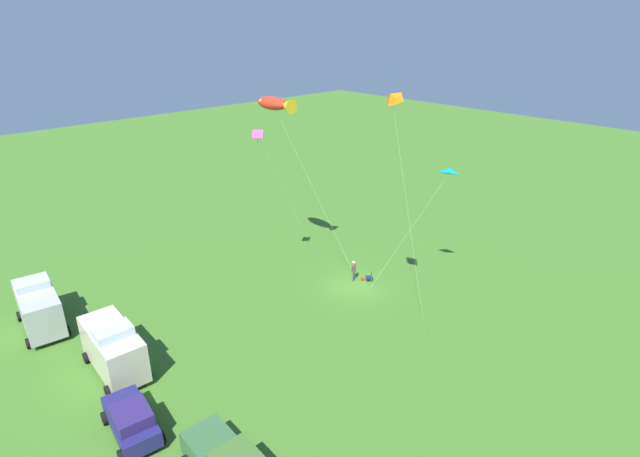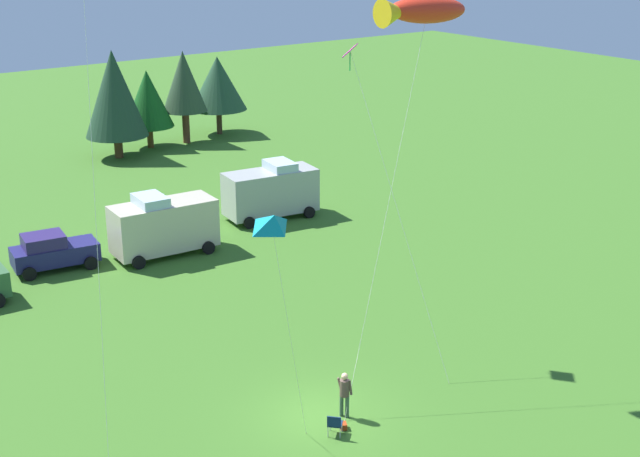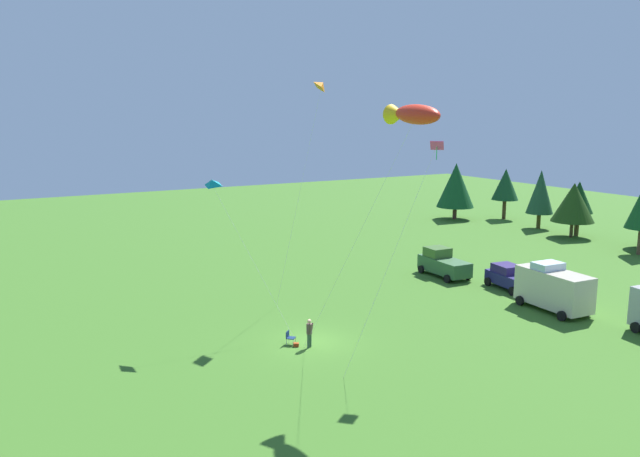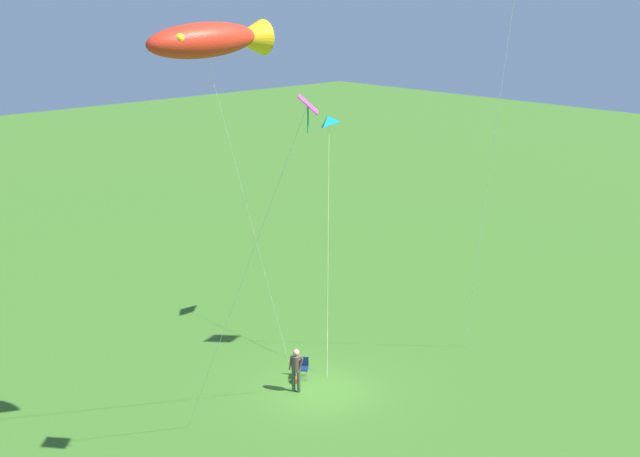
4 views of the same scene
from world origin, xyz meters
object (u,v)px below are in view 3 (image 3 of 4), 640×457
at_px(backpack_on_grass, 296,345).
at_px(car_navy_hatch, 509,277).
at_px(van_camper_beige, 553,288).
at_px(person_kite_flyer, 309,331).
at_px(kite_delta_teal, 212,183).
at_px(kite_diamond_rainbow, 432,158).
at_px(truck_green_flatbed, 443,263).
at_px(folding_chair, 290,337).
at_px(kite_delta_orange, 323,86).
at_px(kite_large_fish, 412,114).

height_order(backpack_on_grass, car_navy_hatch, car_navy_hatch).
height_order(backpack_on_grass, van_camper_beige, van_camper_beige).
relative_size(person_kite_flyer, kite_delta_teal, 0.18).
distance_m(van_camper_beige, kite_diamond_rainbow, 16.46).
height_order(person_kite_flyer, car_navy_hatch, car_navy_hatch).
xyz_separation_m(person_kite_flyer, car_navy_hatch, (-3.28, 19.80, -0.07)).
distance_m(car_navy_hatch, kite_delta_teal, 25.21).
bearing_deg(backpack_on_grass, kite_diamond_rainbow, 49.72).
distance_m(person_kite_flyer, kite_diamond_rainbow, 12.34).
xyz_separation_m(backpack_on_grass, car_navy_hatch, (-2.77, 20.42, 0.84)).
xyz_separation_m(person_kite_flyer, kite_diamond_rainbow, (4.41, 5.20, 10.29)).
height_order(truck_green_flatbed, kite_delta_teal, kite_delta_teal).
bearing_deg(folding_chair, kite_diamond_rainbow, 4.60).
bearing_deg(kite_delta_orange, van_camper_beige, 57.62).
bearing_deg(kite_large_fish, van_camper_beige, 102.35).
relative_size(kite_large_fish, kite_delta_teal, 1.45).
bearing_deg(person_kite_flyer, kite_delta_orange, 116.38).
bearing_deg(truck_green_flatbed, kite_diamond_rainbow, 139.30).
distance_m(kite_diamond_rainbow, kite_delta_orange, 11.70).
height_order(car_navy_hatch, kite_delta_orange, kite_delta_orange).
xyz_separation_m(folding_chair, kite_delta_teal, (-4.28, -3.04, 9.00)).
xyz_separation_m(van_camper_beige, kite_delta_orange, (-8.68, -13.69, 13.84)).
relative_size(car_navy_hatch, kite_large_fish, 0.31).
xyz_separation_m(truck_green_flatbed, kite_diamond_rainbow, (13.39, -12.69, 10.21)).
height_order(kite_diamond_rainbow, kite_delta_teal, kite_diamond_rainbow).
distance_m(person_kite_flyer, kite_delta_orange, 16.52).
xyz_separation_m(backpack_on_grass, truck_green_flatbed, (-8.46, 18.50, 0.99)).
distance_m(backpack_on_grass, kite_diamond_rainbow, 13.55).
bearing_deg(kite_delta_orange, person_kite_flyer, -35.52).
xyz_separation_m(kite_delta_orange, kite_delta_teal, (1.18, -8.48, -6.00)).
xyz_separation_m(person_kite_flyer, van_camper_beige, (2.18, 18.33, 0.62)).
bearing_deg(folding_chair, kite_delta_orange, 92.05).
bearing_deg(kite_diamond_rainbow, backpack_on_grass, -130.28).
relative_size(person_kite_flyer, car_navy_hatch, 0.40).
bearing_deg(kite_delta_teal, person_kite_flyer, 35.81).
bearing_deg(van_camper_beige, kite_delta_teal, 74.77).
bearing_deg(car_navy_hatch, van_camper_beige, 172.53).
bearing_deg(kite_diamond_rainbow, car_navy_hatch, 117.80).
xyz_separation_m(van_camper_beige, kite_delta_teal, (-7.50, -22.16, 7.84)).
xyz_separation_m(truck_green_flatbed, kite_delta_orange, (2.47, -13.24, 14.38)).
distance_m(person_kite_flyer, kite_large_fish, 14.07).
bearing_deg(kite_large_fish, kite_delta_orange, 171.70).
distance_m(truck_green_flatbed, van_camper_beige, 11.17).
height_order(kite_delta_orange, kite_delta_teal, kite_delta_orange).
relative_size(truck_green_flatbed, kite_large_fish, 0.36).
height_order(backpack_on_grass, truck_green_flatbed, truck_green_flatbed).
distance_m(folding_chair, kite_large_fish, 15.15).
bearing_deg(truck_green_flatbed, person_kite_flyer, 119.40).
distance_m(truck_green_flatbed, kite_large_fish, 24.35).
bearing_deg(kite_large_fish, folding_chair, -150.86).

